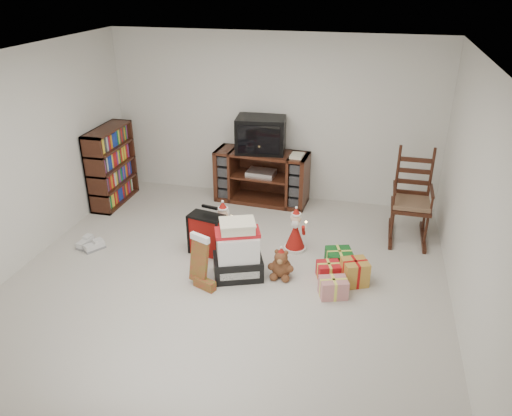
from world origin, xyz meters
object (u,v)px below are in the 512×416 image
at_px(mrs_claus_figurine, 223,229).
at_px(red_suitcase, 207,234).
at_px(crt_television, 261,135).
at_px(gift_pile, 238,253).
at_px(santa_figurine, 295,234).
at_px(rocking_chair, 410,206).
at_px(bookshelf, 112,167).
at_px(sneaker_pair, 90,245).
at_px(teddy_bear, 281,265).
at_px(gift_cluster, 335,268).
at_px(tv_stand, 262,177).

bearing_deg(mrs_claus_figurine, red_suitcase, -123.00).
relative_size(red_suitcase, mrs_claus_figurine, 0.99).
relative_size(mrs_claus_figurine, crt_television, 0.84).
height_order(gift_pile, santa_figurine, gift_pile).
bearing_deg(red_suitcase, rocking_chair, 35.34).
bearing_deg(rocking_chair, mrs_claus_figurine, -159.02).
relative_size(gift_pile, mrs_claus_figurine, 1.10).
bearing_deg(bookshelf, gift_pile, -32.99).
bearing_deg(sneaker_pair, teddy_bear, 17.48).
distance_m(gift_pile, gift_cluster, 1.14).
bearing_deg(bookshelf, sneaker_pair, -75.19).
bearing_deg(sneaker_pair, gift_cluster, 19.94).
bearing_deg(tv_stand, teddy_bear, -67.07).
height_order(tv_stand, santa_figurine, tv_stand).
relative_size(tv_stand, bookshelf, 1.21).
bearing_deg(santa_figurine, mrs_claus_figurine, -171.85).
xyz_separation_m(bookshelf, santa_figurine, (2.96, -0.80, -0.34)).
height_order(rocking_chair, gift_cluster, rocking_chair).
xyz_separation_m(tv_stand, gift_pile, (0.21, -2.12, -0.09)).
bearing_deg(crt_television, red_suitcase, -105.50).
bearing_deg(rocking_chair, gift_cluster, -123.16).
xyz_separation_m(bookshelf, red_suitcase, (1.89, -1.15, -0.30)).
bearing_deg(rocking_chair, tv_stand, 164.70).
distance_m(rocking_chair, gift_pile, 2.48).
height_order(teddy_bear, crt_television, crt_television).
bearing_deg(gift_cluster, gift_pile, -168.55).
bearing_deg(santa_figurine, bookshelf, 164.94).
distance_m(bookshelf, rocking_chair, 4.38).
xyz_separation_m(mrs_claus_figurine, crt_television, (0.14, 1.51, 0.82)).
distance_m(tv_stand, mrs_claus_figurine, 1.50).
bearing_deg(bookshelf, mrs_claus_figurine, -24.44).
xyz_separation_m(tv_stand, sneaker_pair, (-1.84, -1.95, -0.36)).
xyz_separation_m(tv_stand, mrs_claus_figurine, (-0.16, -1.48, -0.16)).
relative_size(bookshelf, gift_pile, 1.68).
bearing_deg(teddy_bear, gift_cluster, 10.97).
xyz_separation_m(tv_stand, bookshelf, (-2.20, -0.56, 0.17)).
bearing_deg(gift_pile, santa_figurine, 33.28).
xyz_separation_m(mrs_claus_figurine, sneaker_pair, (-1.67, -0.46, -0.20)).
distance_m(sneaker_pair, gift_cluster, 3.15).
bearing_deg(santa_figurine, sneaker_pair, -167.09).
height_order(red_suitcase, sneaker_pair, red_suitcase).
distance_m(teddy_bear, crt_television, 2.35).
bearing_deg(sneaker_pair, red_suitcase, 27.83).
xyz_separation_m(tv_stand, teddy_bear, (0.70, -2.02, -0.25)).
distance_m(teddy_bear, sneaker_pair, 2.54).
xyz_separation_m(tv_stand, rocking_chair, (2.17, -0.61, 0.03)).
xyz_separation_m(rocking_chair, gift_pile, (-1.96, -1.51, -0.12)).
relative_size(mrs_claus_figurine, sneaker_pair, 1.75).
distance_m(tv_stand, gift_cluster, 2.32).
distance_m(red_suitcase, crt_television, 1.93).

